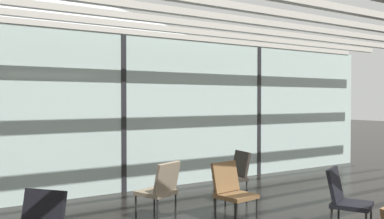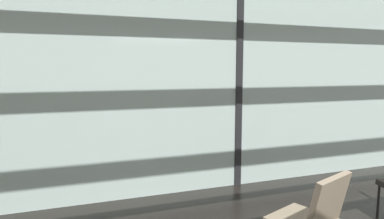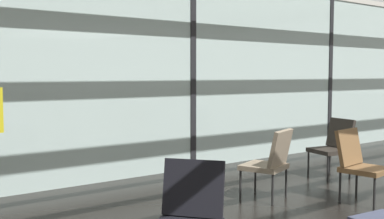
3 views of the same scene
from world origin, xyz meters
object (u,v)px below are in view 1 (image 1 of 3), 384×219
object	(u,v)px
parked_airplane	(21,81)
lounge_chair_4	(235,173)
lounge_chair_1	(345,197)
lounge_chair_5	(160,187)
lounge_chair_2	(232,189)

from	to	relation	value
parked_airplane	lounge_chair_4	xyz separation A→B (m)	(2.35, -5.77, -1.77)
parked_airplane	lounge_chair_4	bearing A→B (deg)	-67.82
parked_airplane	lounge_chair_1	distance (m)	8.58
lounge_chair_5	lounge_chair_4	bearing A→B (deg)	171.14
lounge_chair_2	lounge_chair_4	size ratio (longest dim) A/B	1.00
lounge_chair_1	lounge_chair_5	xyz separation A→B (m)	(-1.71, 1.93, 0.00)
lounge_chair_4	lounge_chair_5	world-z (taller)	same
lounge_chair_4	parked_airplane	bearing A→B (deg)	-147.44
lounge_chair_2	lounge_chair_5	xyz separation A→B (m)	(-0.80, 0.68, 0.00)
lounge_chair_1	parked_airplane	bearing A→B (deg)	80.72
lounge_chair_2	lounge_chair_5	distance (m)	1.05
lounge_chair_1	lounge_chair_4	xyz separation A→B (m)	(0.00, 2.29, 0.00)
lounge_chair_2	lounge_chair_5	world-z (taller)	same
parked_airplane	lounge_chair_5	xyz separation A→B (m)	(0.64, -6.12, -1.77)
lounge_chair_4	lounge_chair_2	bearing A→B (deg)	-30.98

